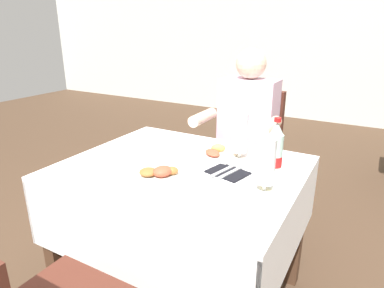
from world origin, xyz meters
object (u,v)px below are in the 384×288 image
at_px(main_dining_table, 182,199).
at_px(chair_far_diner_seat, 244,152).
at_px(plate_near_camera, 160,175).
at_px(beer_glass_middle, 266,165).
at_px(cola_bottle_primary, 275,154).
at_px(napkin_cutlery_set, 228,172).
at_px(plate_far_diner, 215,152).
at_px(seated_diner_far, 244,135).
at_px(beer_glass_left, 240,135).

height_order(main_dining_table, chair_far_diner_seat, chair_far_diner_seat).
distance_m(plate_near_camera, beer_glass_middle, 0.46).
relative_size(plate_near_camera, beer_glass_middle, 1.12).
relative_size(plate_near_camera, cola_bottle_primary, 0.89).
height_order(plate_near_camera, napkin_cutlery_set, plate_near_camera).
height_order(main_dining_table, plate_far_diner, plate_far_diner).
distance_m(plate_near_camera, napkin_cutlery_set, 0.31).
bearing_deg(beer_glass_middle, cola_bottle_primary, 89.12).
bearing_deg(cola_bottle_primary, napkin_cutlery_set, -173.87).
bearing_deg(beer_glass_middle, main_dining_table, 172.45).
relative_size(main_dining_table, seated_diner_far, 0.87).
height_order(seated_diner_far, beer_glass_middle, seated_diner_far).
relative_size(plate_far_diner, napkin_cutlery_set, 1.20).
height_order(plate_near_camera, cola_bottle_primary, cola_bottle_primary).
bearing_deg(chair_far_diner_seat, cola_bottle_primary, -61.95).
relative_size(beer_glass_left, cola_bottle_primary, 0.82).
distance_m(chair_far_diner_seat, beer_glass_middle, 1.04).
height_order(main_dining_table, beer_glass_left, beer_glass_left).
relative_size(plate_near_camera, plate_far_diner, 1.06).
xyz_separation_m(plate_far_diner, beer_glass_left, (0.13, 0.02, 0.11)).
height_order(chair_far_diner_seat, plate_far_diner, chair_far_diner_seat).
bearing_deg(napkin_cutlery_set, plate_far_diner, 130.46).
distance_m(main_dining_table, plate_near_camera, 0.25).
distance_m(seated_diner_far, napkin_cutlery_set, 0.73).
bearing_deg(napkin_cutlery_set, plate_near_camera, -140.89).
distance_m(chair_far_diner_seat, beer_glass_left, 0.72).
relative_size(chair_far_diner_seat, plate_far_diner, 4.13).
xyz_separation_m(plate_near_camera, plate_far_diner, (0.08, 0.37, -0.00)).
bearing_deg(chair_far_diner_seat, seated_diner_far, -73.64).
xyz_separation_m(seated_diner_far, napkin_cutlery_set, (0.19, -0.70, 0.05)).
bearing_deg(chair_far_diner_seat, main_dining_table, -90.00).
bearing_deg(plate_far_diner, beer_glass_middle, -37.30).
xyz_separation_m(plate_far_diner, cola_bottle_primary, (0.35, -0.16, 0.11)).
xyz_separation_m(main_dining_table, chair_far_diner_seat, (0.00, 0.84, -0.03)).
relative_size(seated_diner_far, beer_glass_middle, 5.68).
height_order(plate_near_camera, beer_glass_middle, beer_glass_middle).
bearing_deg(plate_far_diner, seated_diner_far, 94.17).
bearing_deg(main_dining_table, seated_diner_far, 87.51).
height_order(main_dining_table, napkin_cutlery_set, napkin_cutlery_set).
bearing_deg(beer_glass_middle, beer_glass_left, 127.88).
height_order(chair_far_diner_seat, cola_bottle_primary, cola_bottle_primary).
relative_size(chair_far_diner_seat, beer_glass_middle, 4.37).
bearing_deg(main_dining_table, plate_far_diner, 71.59).
xyz_separation_m(main_dining_table, cola_bottle_primary, (0.42, 0.05, 0.30)).
height_order(main_dining_table, cola_bottle_primary, cola_bottle_primary).
bearing_deg(beer_glass_middle, plate_far_diner, 142.70).
relative_size(main_dining_table, beer_glass_left, 4.75).
relative_size(plate_far_diner, beer_glass_left, 1.02).
distance_m(main_dining_table, cola_bottle_primary, 0.52).
relative_size(cola_bottle_primary, napkin_cutlery_set, 1.42).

